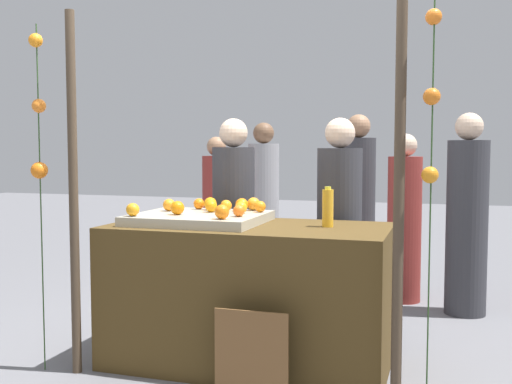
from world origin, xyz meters
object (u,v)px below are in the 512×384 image
object	(u,v)px
orange_1	(199,204)
juice_bottle	(328,208)
stall_counter	(249,294)
chalkboard_sign	(252,357)
vendor_right	(339,237)
orange_0	(210,204)
vendor_left	(234,231)

from	to	relation	value
orange_1	juice_bottle	world-z (taller)	juice_bottle
stall_counter	orange_1	bearing A→B (deg)	148.71
juice_bottle	chalkboard_sign	xyz separation A→B (m)	(-0.29, -0.63, -0.76)
orange_1	chalkboard_sign	bearing A→B (deg)	-51.95
juice_bottle	vendor_right	distance (m)	0.66
vendor_right	chalkboard_sign	bearing A→B (deg)	-101.89
vendor_right	orange_0	bearing A→B (deg)	-153.22
orange_0	orange_1	size ratio (longest dim) A/B	1.15
juice_bottle	chalkboard_sign	bearing A→B (deg)	-114.78
orange_1	vendor_left	distance (m)	0.49
orange_0	stall_counter	bearing A→B (deg)	-34.74
vendor_right	vendor_left	bearing A→B (deg)	178.41
orange_0	orange_1	distance (m)	0.10
orange_1	stall_counter	bearing A→B (deg)	-31.29
orange_0	vendor_left	world-z (taller)	vendor_left
orange_0	vendor_right	bearing A→B (deg)	26.78
chalkboard_sign	vendor_right	xyz separation A→B (m)	(0.26, 1.24, 0.50)
orange_1	orange_0	bearing A→B (deg)	-15.91
chalkboard_sign	stall_counter	bearing A→B (deg)	109.62
chalkboard_sign	vendor_left	bearing A→B (deg)	113.71
orange_0	chalkboard_sign	world-z (taller)	orange_0
juice_bottle	chalkboard_sign	size ratio (longest dim) A/B	0.48
stall_counter	vendor_left	size ratio (longest dim) A/B	1.10
orange_0	vendor_left	size ratio (longest dim) A/B	0.06
stall_counter	chalkboard_sign	bearing A→B (deg)	-70.38
stall_counter	vendor_right	size ratio (longest dim) A/B	1.10
stall_counter	juice_bottle	xyz separation A→B (m)	(0.49, 0.06, 0.57)
orange_1	juice_bottle	size ratio (longest dim) A/B	0.31
orange_0	vendor_left	distance (m)	0.51
orange_1	chalkboard_sign	world-z (taller)	orange_1
orange_1	chalkboard_sign	distance (m)	1.31
stall_counter	orange_1	xyz separation A→B (m)	(-0.46, 0.28, 0.54)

